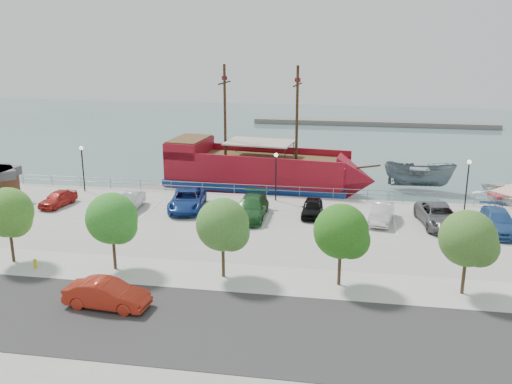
# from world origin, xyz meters

# --- Properties ---
(ground) EXTENTS (160.00, 160.00, 0.00)m
(ground) POSITION_xyz_m (0.00, 0.00, -1.00)
(ground) COLOR #3F5C5B
(street) EXTENTS (100.00, 8.00, 0.04)m
(street) POSITION_xyz_m (0.00, -16.00, 0.01)
(street) COLOR #343232
(street) RESTS_ON land_slab
(sidewalk) EXTENTS (100.00, 4.00, 0.05)m
(sidewalk) POSITION_xyz_m (0.00, -10.00, 0.01)
(sidewalk) COLOR beige
(sidewalk) RESTS_ON land_slab
(seawall_railing) EXTENTS (50.00, 0.06, 1.00)m
(seawall_railing) POSITION_xyz_m (0.00, 7.80, 0.53)
(seawall_railing) COLOR gray
(seawall_railing) RESTS_ON land_slab
(far_shore) EXTENTS (40.00, 3.00, 0.80)m
(far_shore) POSITION_xyz_m (10.00, 55.00, -0.60)
(far_shore) COLOR #66615D
(far_shore) RESTS_ON ground
(pirate_ship) EXTENTS (20.77, 7.81, 12.95)m
(pirate_ship) POSITION_xyz_m (-1.03, 11.63, 1.17)
(pirate_ship) COLOR maroon
(pirate_ship) RESTS_ON ground
(patrol_boat) EXTENTS (7.28, 3.84, 2.68)m
(patrol_boat) POSITION_xyz_m (13.19, 15.45, 0.34)
(patrol_boat) COLOR slate
(patrol_boat) RESTS_ON ground
(speedboat) EXTENTS (7.28, 8.63, 1.53)m
(speedboat) POSITION_xyz_m (21.01, 11.46, -0.24)
(speedboat) COLOR silver
(speedboat) RESTS_ON ground
(dock_west) EXTENTS (8.04, 5.06, 0.45)m
(dock_west) POSITION_xyz_m (-15.10, 9.20, -0.78)
(dock_west) COLOR gray
(dock_west) RESTS_ON ground
(dock_mid) EXTENTS (6.51, 2.02, 0.37)m
(dock_mid) POSITION_xyz_m (8.41, 9.20, -0.82)
(dock_mid) COLOR gray
(dock_mid) RESTS_ON ground
(dock_east) EXTENTS (7.51, 2.52, 0.42)m
(dock_east) POSITION_xyz_m (17.22, 9.20, -0.79)
(dock_east) COLOR gray
(dock_east) RESTS_ON ground
(street_sedan) EXTENTS (4.79, 1.99, 1.54)m
(street_sedan) POSITION_xyz_m (-6.36, -14.89, 0.77)
(street_sedan) COLOR #AD2716
(street_sedan) RESTS_ON street
(fire_hydrant) EXTENTS (0.24, 0.24, 0.69)m
(fire_hydrant) POSITION_xyz_m (-13.01, -10.80, 0.38)
(fire_hydrant) COLOR gold
(fire_hydrant) RESTS_ON sidewalk
(lamp_post_left) EXTENTS (0.36, 0.36, 4.28)m
(lamp_post_left) POSITION_xyz_m (-18.00, 6.50, 2.94)
(lamp_post_left) COLOR black
(lamp_post_left) RESTS_ON land_slab
(lamp_post_mid) EXTENTS (0.36, 0.36, 4.28)m
(lamp_post_mid) POSITION_xyz_m (0.00, 6.50, 2.94)
(lamp_post_mid) COLOR black
(lamp_post_mid) RESTS_ON land_slab
(lamp_post_right) EXTENTS (0.36, 0.36, 4.28)m
(lamp_post_right) POSITION_xyz_m (16.00, 6.50, 2.94)
(lamp_post_right) COLOR black
(lamp_post_right) RESTS_ON land_slab
(tree_b) EXTENTS (3.30, 3.20, 5.00)m
(tree_b) POSITION_xyz_m (-14.85, -10.07, 3.30)
(tree_b) COLOR #473321
(tree_b) RESTS_ON sidewalk
(tree_c) EXTENTS (3.30, 3.20, 5.00)m
(tree_c) POSITION_xyz_m (-7.85, -10.07, 3.30)
(tree_c) COLOR #473321
(tree_c) RESTS_ON sidewalk
(tree_d) EXTENTS (3.30, 3.20, 5.00)m
(tree_d) POSITION_xyz_m (-0.85, -10.07, 3.30)
(tree_d) COLOR #473321
(tree_d) RESTS_ON sidewalk
(tree_e) EXTENTS (3.30, 3.20, 5.00)m
(tree_e) POSITION_xyz_m (6.15, -10.07, 3.30)
(tree_e) COLOR #473321
(tree_e) RESTS_ON sidewalk
(tree_f) EXTENTS (3.30, 3.20, 5.00)m
(tree_f) POSITION_xyz_m (13.15, -10.07, 3.30)
(tree_f) COLOR #473321
(tree_f) RESTS_ON sidewalk
(parked_car_a) EXTENTS (2.21, 4.11, 1.33)m
(parked_car_a) POSITION_xyz_m (-18.15, 1.81, 0.66)
(parked_car_a) COLOR #B3241E
(parked_car_a) RESTS_ON land_slab
(parked_car_b) EXTENTS (1.68, 4.13, 1.33)m
(parked_car_b) POSITION_xyz_m (-11.66, 2.01, 0.67)
(parked_car_b) COLOR #AAAAAA
(parked_car_b) RESTS_ON land_slab
(parked_car_c) EXTENTS (3.52, 6.22, 1.64)m
(parked_car_c) POSITION_xyz_m (-6.97, 2.75, 0.82)
(parked_car_c) COLOR navy
(parked_car_c) RESTS_ON land_slab
(parked_car_d) EXTENTS (2.40, 5.76, 1.67)m
(parked_car_d) POSITION_xyz_m (-1.30, 1.50, 0.83)
(parked_car_d) COLOR #235A28
(parked_car_d) RESTS_ON land_slab
(parked_car_e) EXTENTS (1.63, 4.02, 1.37)m
(parked_car_e) POSITION_xyz_m (3.49, 2.74, 0.68)
(parked_car_e) COLOR black
(parked_car_e) RESTS_ON land_slab
(parked_car_f) EXTENTS (2.27, 4.70, 1.49)m
(parked_car_f) POSITION_xyz_m (8.96, 2.10, 0.74)
(parked_car_f) COLOR silver
(parked_car_f) RESTS_ON land_slab
(parked_car_g) EXTENTS (3.52, 6.15, 1.62)m
(parked_car_g) POSITION_xyz_m (13.27, 1.94, 0.81)
(parked_car_g) COLOR #5C5C5D
(parked_car_g) RESTS_ON land_slab
(parked_car_h) EXTENTS (2.40, 5.53, 1.58)m
(parked_car_h) POSITION_xyz_m (17.44, 1.35, 0.79)
(parked_car_h) COLOR #295292
(parked_car_h) RESTS_ON land_slab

